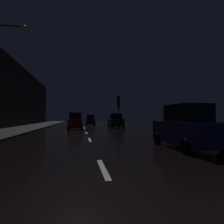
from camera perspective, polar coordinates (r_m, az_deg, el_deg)
The scene contains 9 objects.
ground at distance 27.09m, azimuth -8.26°, elevation -4.69°, with size 27.43×84.00×0.02m, color black.
sidewalk_left at distance 27.93m, azimuth -23.90°, elevation -4.31°, with size 4.40×84.00×0.15m, color #28282B.
lane_centerline at distance 18.18m, azimuth -7.55°, elevation -6.20°, with size 0.16×24.96×0.01m.
traffic_light_far_right at distance 29.28m, azimuth 1.96°, elevation 2.14°, with size 0.35×0.48×4.66m.
streetlamp_overhead at distance 13.24m, azimuth -28.89°, elevation 12.60°, with size 1.70×0.44×7.03m.
car_approaching_headlights at distance 24.73m, azimuth -10.77°, elevation -2.77°, with size 1.89×4.10×2.07m.
car_parked_right_near at distance 9.99m, azimuth 21.08°, elevation -4.46°, with size 1.92×4.16×2.10m.
car_parked_right_far at distance 27.21m, azimuth 1.11°, elevation -2.74°, with size 1.84×3.99×2.01m.
car_distant_taillights at distance 37.62m, azimuth -6.45°, elevation -2.45°, with size 1.78×3.85×1.94m.
Camera 1 is at (-0.68, -2.54, 1.48)m, focal length 30.87 mm.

